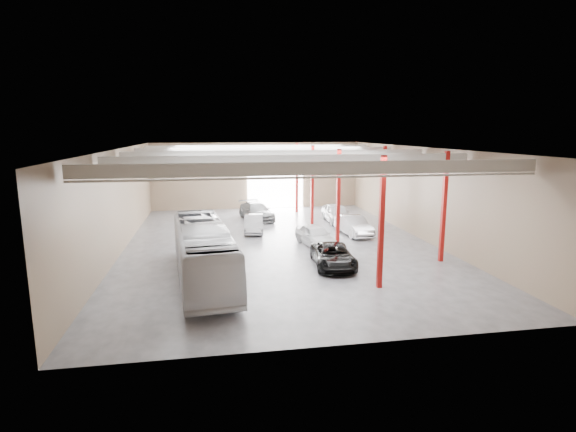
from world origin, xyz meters
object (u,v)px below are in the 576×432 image
object	(u,v)px
black_sedan	(333,256)
car_row_a	(315,235)
car_row_c	(256,211)
car_right_near	(354,226)
car_right_far	(337,213)
coach_bus	(203,252)
car_row_b	(254,224)

from	to	relation	value
black_sedan	car_row_a	xyz separation A→B (m)	(0.12, 5.20, 0.07)
car_row_a	car_row_c	world-z (taller)	car_row_c
car_row_a	car_row_c	size ratio (longest dim) A/B	0.82
car_row_c	car_right_near	size ratio (longest dim) A/B	1.17
black_sedan	car_right_far	bearing A→B (deg)	78.38
black_sedan	car_right_far	world-z (taller)	car_right_far
car_row_a	black_sedan	bearing A→B (deg)	-101.69
coach_bus	car_row_b	distance (m)	12.31
car_row_b	car_right_near	world-z (taller)	car_right_near
car_row_c	car_right_far	world-z (taller)	car_right_far
car_right_near	car_right_far	bearing A→B (deg)	83.85
car_right_near	coach_bus	bearing A→B (deg)	-146.99
car_row_a	car_row_b	bearing A→B (deg)	117.00
car_row_b	car_right_near	bearing A→B (deg)	-11.41
car_row_c	car_row_a	bearing A→B (deg)	-85.27
car_row_b	coach_bus	bearing A→B (deg)	-102.83
coach_bus	car_right_far	distance (m)	18.64
coach_bus	car_right_near	bearing A→B (deg)	32.55
car_row_b	car_right_near	xyz separation A→B (m)	(7.78, -2.40, 0.06)
car_row_b	car_row_c	xyz separation A→B (m)	(0.77, 5.20, 0.09)
black_sedan	car_row_c	size ratio (longest dim) A/B	0.91
car_row_a	car_right_near	xyz separation A→B (m)	(3.80, 2.80, 0.01)
coach_bus	car_right_near	world-z (taller)	coach_bus
car_row_a	car_row_c	xyz separation A→B (m)	(-3.21, 10.40, 0.03)
black_sedan	car_row_c	bearing A→B (deg)	106.44
coach_bus	car_right_far	size ratio (longest dim) A/B	2.38
black_sedan	car_right_far	xyz separation A→B (m)	(4.00, 13.20, 0.14)
coach_bus	black_sedan	bearing A→B (deg)	3.26
car_row_a	car_row_b	xyz separation A→B (m)	(-3.98, 5.20, -0.06)
black_sedan	car_row_a	world-z (taller)	car_row_a
coach_bus	car_right_far	xyz separation A→B (m)	(11.77, 14.43, -0.79)
car_right_far	car_right_near	bearing A→B (deg)	-90.77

